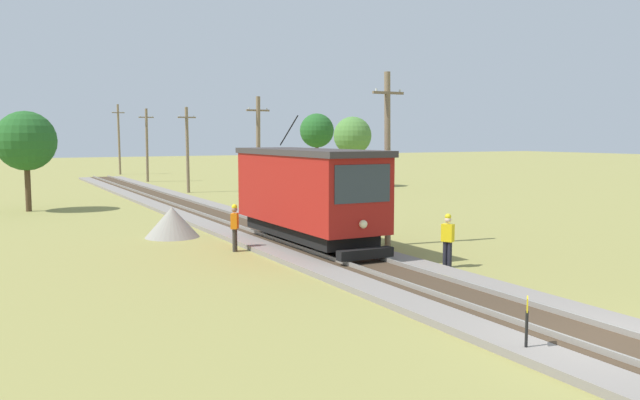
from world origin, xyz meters
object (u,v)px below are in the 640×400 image
object	(u,v)px
red_tram	(307,192)
second_worker	(235,225)
utility_pole_far	(187,149)
gravel_pile	(172,222)
tree_left_near	(317,131)
trackside_signal_marker	(527,323)
tree_right_near	(353,136)
utility_pole_horizon	(119,139)
utility_pole_mid	(258,153)
track_worker	(448,238)
tree_left_far	(26,141)
utility_pole_near_tram	(388,157)
utility_pole_distant	(147,144)

from	to	relation	value
red_tram	second_worker	xyz separation A→B (m)	(-2.63, 0.84, -1.21)
utility_pole_far	gravel_pile	xyz separation A→B (m)	(-6.98, -21.27, -2.70)
second_worker	tree_left_near	bearing A→B (deg)	89.58
utility_pole_far	gravel_pile	bearing A→B (deg)	-108.17
red_tram	tree_left_near	distance (m)	38.10
tree_left_near	trackside_signal_marker	bearing A→B (deg)	-112.98
second_worker	tree_right_near	world-z (taller)	tree_right_near
utility_pole_horizon	tree_right_near	size ratio (longest dim) A/B	1.32
utility_pole_horizon	tree_left_near	size ratio (longest dim) A/B	1.21
red_tram	tree_left_near	xyz separation A→B (m)	(17.97, 33.50, 2.62)
utility_pole_mid	utility_pole_horizon	world-z (taller)	utility_pole_horizon
trackside_signal_marker	tree_right_near	distance (m)	42.88
red_tram	utility_pole_mid	xyz separation A→B (m)	(3.19, 12.52, 1.18)
gravel_pile	tree_right_near	world-z (taller)	tree_right_near
utility_pole_horizon	track_worker	world-z (taller)	utility_pole_horizon
tree_left_far	utility_pole_horizon	bearing A→B (deg)	71.32
red_tram	gravel_pile	xyz separation A→B (m)	(-3.79, 5.32, -1.54)
tree_left_near	utility_pole_near_tram	bearing A→B (deg)	-113.40
tree_left_near	tree_right_near	distance (m)	8.02
utility_pole_distant	track_worker	size ratio (longest dim) A/B	3.86
red_tram	utility_pole_horizon	xyz separation A→B (m)	(3.19, 53.29, 1.84)
red_tram	tree_right_near	bearing A→B (deg)	56.01
utility_pole_distant	tree_left_near	xyz separation A→B (m)	(14.78, -6.33, 1.27)
gravel_pile	tree_left_far	size ratio (longest dim) A/B	0.40
track_worker	tree_left_far	distance (m)	26.48
utility_pole_near_tram	utility_pole_horizon	bearing A→B (deg)	90.00
tree_left_far	gravel_pile	bearing A→B (deg)	-70.41
utility_pole_far	tree_right_near	size ratio (longest dim) A/B	1.09
red_tram	utility_pole_far	size ratio (longest dim) A/B	1.31
utility_pole_far	utility_pole_horizon	size ratio (longest dim) A/B	0.83
track_worker	second_worker	distance (m)	7.96
utility_pole_near_tram	utility_pole_distant	distance (m)	40.48
trackside_signal_marker	track_worker	bearing A→B (deg)	61.10
utility_pole_mid	tree_left_near	distance (m)	25.70
track_worker	trackside_signal_marker	bearing A→B (deg)	-146.47
utility_pole_near_tram	tree_right_near	distance (m)	29.71
utility_pole_mid	utility_pole_distant	bearing A→B (deg)	90.00
gravel_pile	track_worker	bearing A→B (deg)	-59.23
track_worker	second_worker	world-z (taller)	same
utility_pole_near_tram	utility_pole_distant	xyz separation A→B (m)	(0.00, 40.48, 0.05)
utility_pole_near_tram	trackside_signal_marker	size ratio (longest dim) A/B	5.76
trackside_signal_marker	gravel_pile	xyz separation A→B (m)	(-2.12, 18.12, -0.02)
red_tram	utility_pole_near_tram	size ratio (longest dim) A/B	1.26
utility_pole_far	tree_left_far	bearing A→B (deg)	-145.81
tree_left_far	tree_left_near	bearing A→B (deg)	29.30
utility_pole_horizon	utility_pole_far	bearing A→B (deg)	-90.00
red_tram	trackside_signal_marker	world-z (taller)	red_tram
utility_pole_mid	utility_pole_horizon	distance (m)	40.77
utility_pole_near_tram	utility_pole_mid	bearing A→B (deg)	90.00
utility_pole_distant	second_worker	distance (m)	39.50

